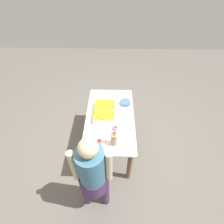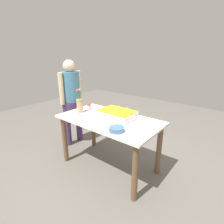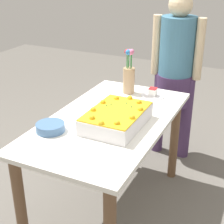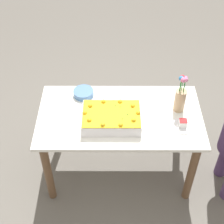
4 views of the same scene
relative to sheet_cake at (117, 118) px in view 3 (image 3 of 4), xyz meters
name	(u,v)px [view 3 (image 3 of 4)]	position (x,y,z in m)	size (l,w,h in m)	color
ground_plane	(109,208)	(-0.07, -0.09, -0.81)	(8.00, 8.00, 0.00)	#635F58
dining_table	(109,136)	(-0.07, -0.09, -0.19)	(1.38, 0.76, 0.76)	white
sheet_cake	(117,118)	(0.00, 0.00, 0.00)	(0.47, 0.32, 0.13)	white
serving_plate_with_slice	(153,94)	(-0.58, 0.04, -0.04)	(0.18, 0.18, 0.07)	white
cake_knife	(62,156)	(0.47, -0.11, -0.05)	(0.19, 0.02, 0.00)	silver
flower_vase	(129,76)	(-0.57, -0.16, 0.09)	(0.09, 0.09, 0.36)	tan
fruit_bowl	(50,127)	(0.25, -0.34, -0.03)	(0.18, 0.18, 0.05)	#486E9C
person_standing	(176,68)	(-1.06, 0.08, 0.04)	(0.31, 0.45, 1.49)	#49315B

